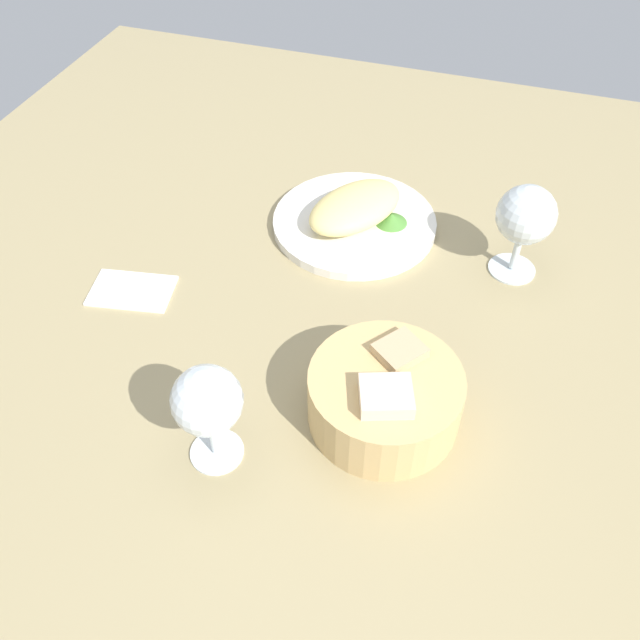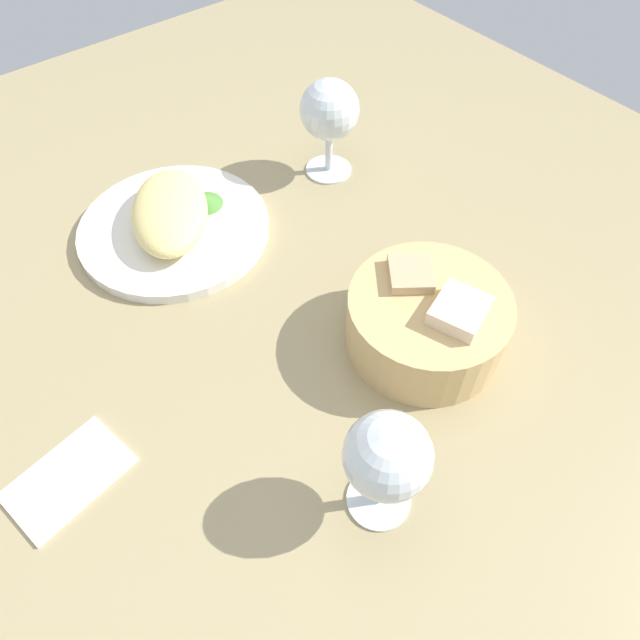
# 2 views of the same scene
# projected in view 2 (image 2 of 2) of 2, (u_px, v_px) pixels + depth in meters

# --- Properties ---
(ground_plane) EXTENTS (1.40, 1.40, 0.02)m
(ground_plane) POSITION_uv_depth(u_px,v_px,m) (261.00, 318.00, 0.68)
(ground_plane) COLOR tan
(plate) EXTENTS (0.24, 0.24, 0.01)m
(plate) POSITION_uv_depth(u_px,v_px,m) (174.00, 229.00, 0.75)
(plate) COLOR white
(plate) RESTS_ON ground_plane
(omelette) EXTENTS (0.19, 0.16, 0.04)m
(omelette) POSITION_uv_depth(u_px,v_px,m) (170.00, 212.00, 0.73)
(omelette) COLOR #F3DA84
(omelette) RESTS_ON plate
(lettuce_garnish) EXTENTS (0.05, 0.05, 0.01)m
(lettuce_garnish) POSITION_uv_depth(u_px,v_px,m) (204.00, 199.00, 0.76)
(lettuce_garnish) COLOR #498333
(lettuce_garnish) RESTS_ON plate
(bread_basket) EXTENTS (0.17, 0.17, 0.09)m
(bread_basket) POSITION_uv_depth(u_px,v_px,m) (428.00, 320.00, 0.62)
(bread_basket) COLOR tan
(bread_basket) RESTS_ON ground_plane
(wine_glass_near) EXTENTS (0.07, 0.07, 0.13)m
(wine_glass_near) POSITION_uv_depth(u_px,v_px,m) (387.00, 458.00, 0.47)
(wine_glass_near) COLOR silver
(wine_glass_near) RESTS_ON ground_plane
(wine_glass_far) EXTENTS (0.08, 0.08, 0.14)m
(wine_glass_far) POSITION_uv_depth(u_px,v_px,m) (329.00, 113.00, 0.76)
(wine_glass_far) COLOR silver
(wine_glass_far) RESTS_ON ground_plane
(folded_napkin) EXTENTS (0.09, 0.12, 0.01)m
(folded_napkin) POSITION_uv_depth(u_px,v_px,m) (68.00, 477.00, 0.55)
(folded_napkin) COLOR white
(folded_napkin) RESTS_ON ground_plane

